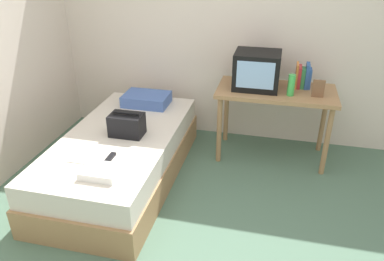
{
  "coord_description": "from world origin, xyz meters",
  "views": [
    {
      "loc": [
        0.49,
        -2.02,
        2.08
      ],
      "look_at": [
        -0.22,
        0.93,
        0.52
      ],
      "focal_mm": 34.92,
      "sensor_mm": 36.0,
      "label": 1
    }
  ],
  "objects_px": {
    "remote_dark": "(110,158)",
    "remote_silver": "(119,121)",
    "desk": "(275,99)",
    "book_row": "(303,77)",
    "magazine": "(86,154)",
    "bed": "(122,157)",
    "picture_frame": "(318,89)",
    "handbag": "(127,125)",
    "water_bottle": "(291,85)",
    "pillow": "(147,99)",
    "folded_towel": "(101,172)",
    "tv": "(257,70)"
  },
  "relations": [
    {
      "from": "desk",
      "to": "book_row",
      "type": "distance_m",
      "value": 0.34
    },
    {
      "from": "book_row",
      "to": "handbag",
      "type": "height_order",
      "value": "book_row"
    },
    {
      "from": "tv",
      "to": "remote_silver",
      "type": "xyz_separation_m",
      "value": [
        -1.26,
        -0.54,
        -0.44
      ]
    },
    {
      "from": "picture_frame",
      "to": "magazine",
      "type": "relative_size",
      "value": 0.57
    },
    {
      "from": "water_bottle",
      "to": "remote_silver",
      "type": "height_order",
      "value": "water_bottle"
    },
    {
      "from": "pillow",
      "to": "remote_silver",
      "type": "distance_m",
      "value": 0.5
    },
    {
      "from": "tv",
      "to": "water_bottle",
      "type": "xyz_separation_m",
      "value": [
        0.34,
        -0.14,
        -0.08
      ]
    },
    {
      "from": "desk",
      "to": "remote_silver",
      "type": "xyz_separation_m",
      "value": [
        -1.47,
        -0.53,
        -0.17
      ]
    },
    {
      "from": "desk",
      "to": "picture_frame",
      "type": "bearing_deg",
      "value": -16.07
    },
    {
      "from": "water_bottle",
      "to": "pillow",
      "type": "relative_size",
      "value": 0.43
    },
    {
      "from": "desk",
      "to": "book_row",
      "type": "xyz_separation_m",
      "value": [
        0.24,
        0.12,
        0.21
      ]
    },
    {
      "from": "remote_silver",
      "to": "folded_towel",
      "type": "bearing_deg",
      "value": -74.95
    },
    {
      "from": "desk",
      "to": "remote_silver",
      "type": "height_order",
      "value": "desk"
    },
    {
      "from": "picture_frame",
      "to": "magazine",
      "type": "xyz_separation_m",
      "value": [
        -1.87,
        -1.06,
        -0.35
      ]
    },
    {
      "from": "bed",
      "to": "folded_towel",
      "type": "height_order",
      "value": "folded_towel"
    },
    {
      "from": "bed",
      "to": "remote_dark",
      "type": "bearing_deg",
      "value": -77.08
    },
    {
      "from": "book_row",
      "to": "remote_silver",
      "type": "relative_size",
      "value": 1.7
    },
    {
      "from": "bed",
      "to": "water_bottle",
      "type": "xyz_separation_m",
      "value": [
        1.49,
        0.63,
        0.62
      ]
    },
    {
      "from": "pillow",
      "to": "handbag",
      "type": "distance_m",
      "value": 0.72
    },
    {
      "from": "remote_silver",
      "to": "folded_towel",
      "type": "xyz_separation_m",
      "value": [
        0.24,
        -0.9,
        0.02
      ]
    },
    {
      "from": "tv",
      "to": "magazine",
      "type": "height_order",
      "value": "tv"
    },
    {
      "from": "picture_frame",
      "to": "handbag",
      "type": "xyz_separation_m",
      "value": [
        -1.67,
        -0.65,
        -0.26
      ]
    },
    {
      "from": "book_row",
      "to": "magazine",
      "type": "bearing_deg",
      "value": -143.1
    },
    {
      "from": "handbag",
      "to": "remote_silver",
      "type": "bearing_deg",
      "value": 129.0
    },
    {
      "from": "book_row",
      "to": "bed",
      "type": "bearing_deg",
      "value": -151.02
    },
    {
      "from": "pillow",
      "to": "handbag",
      "type": "xyz_separation_m",
      "value": [
        0.07,
        -0.71,
        0.04
      ]
    },
    {
      "from": "picture_frame",
      "to": "remote_silver",
      "type": "relative_size",
      "value": 1.15
    },
    {
      "from": "water_bottle",
      "to": "picture_frame",
      "type": "relative_size",
      "value": 1.24
    },
    {
      "from": "remote_dark",
      "to": "desk",
      "type": "bearing_deg",
      "value": 43.36
    },
    {
      "from": "desk",
      "to": "bed",
      "type": "bearing_deg",
      "value": -150.72
    },
    {
      "from": "book_row",
      "to": "magazine",
      "type": "relative_size",
      "value": 0.84
    },
    {
      "from": "magazine",
      "to": "folded_towel",
      "type": "height_order",
      "value": "folded_towel"
    },
    {
      "from": "desk",
      "to": "water_bottle",
      "type": "distance_m",
      "value": 0.27
    },
    {
      "from": "picture_frame",
      "to": "handbag",
      "type": "bearing_deg",
      "value": -158.75
    },
    {
      "from": "desk",
      "to": "pillow",
      "type": "bearing_deg",
      "value": -178.09
    },
    {
      "from": "bed",
      "to": "magazine",
      "type": "xyz_separation_m",
      "value": [
        -0.13,
        -0.41,
        0.25
      ]
    },
    {
      "from": "picture_frame",
      "to": "remote_dark",
      "type": "xyz_separation_m",
      "value": [
        -1.64,
        -1.08,
        -0.35
      ]
    },
    {
      "from": "magazine",
      "to": "folded_towel",
      "type": "xyz_separation_m",
      "value": [
        0.26,
        -0.25,
        0.03
      ]
    },
    {
      "from": "bed",
      "to": "tv",
      "type": "height_order",
      "value": "tv"
    },
    {
      "from": "tv",
      "to": "folded_towel",
      "type": "height_order",
      "value": "tv"
    },
    {
      "from": "remote_silver",
      "to": "folded_towel",
      "type": "distance_m",
      "value": 0.93
    },
    {
      "from": "bed",
      "to": "magazine",
      "type": "bearing_deg",
      "value": -107.03
    },
    {
      "from": "remote_dark",
      "to": "remote_silver",
      "type": "bearing_deg",
      "value": 107.32
    },
    {
      "from": "picture_frame",
      "to": "remote_dark",
      "type": "bearing_deg",
      "value": -146.58
    },
    {
      "from": "folded_towel",
      "to": "tv",
      "type": "bearing_deg",
      "value": 54.59
    },
    {
      "from": "remote_silver",
      "to": "pillow",
      "type": "bearing_deg",
      "value": 76.72
    },
    {
      "from": "bed",
      "to": "picture_frame",
      "type": "distance_m",
      "value": 1.96
    },
    {
      "from": "magazine",
      "to": "tv",
      "type": "bearing_deg",
      "value": 42.72
    },
    {
      "from": "desk",
      "to": "remote_silver",
      "type": "distance_m",
      "value": 1.57
    },
    {
      "from": "book_row",
      "to": "handbag",
      "type": "bearing_deg",
      "value": -150.02
    }
  ]
}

